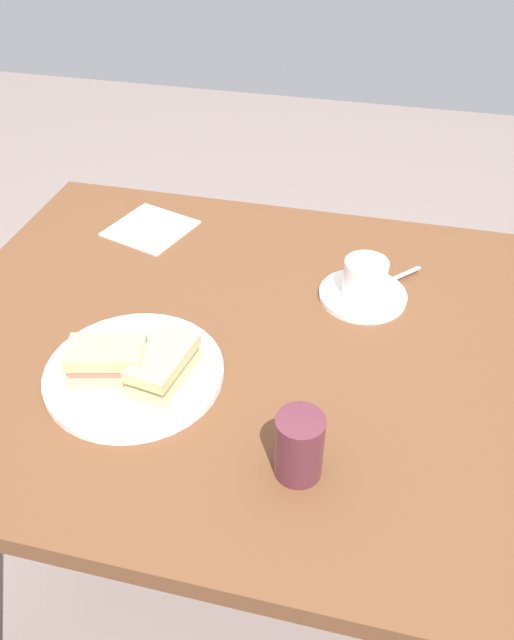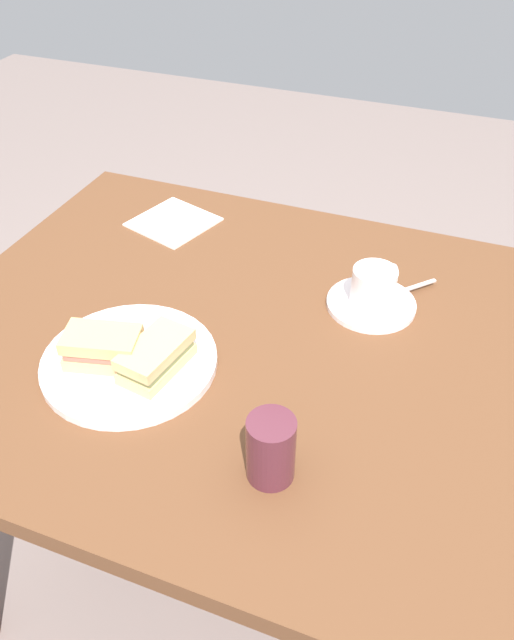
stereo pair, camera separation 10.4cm
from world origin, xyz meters
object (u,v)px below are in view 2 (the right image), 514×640
Objects in this scene: sandwich_front at (103,348)px; spoon at (406,289)px; dining_table at (261,380)px; coffee_cup at (374,285)px; drinking_glass at (271,449)px; sandwich_plate at (130,362)px; coffee_saucer at (371,304)px; sandwich_back at (156,356)px; napkin at (173,222)px.

sandwich_front is 1.58× the size of spoon.
dining_table is 0.26m from coffee_cup.
spoon is 0.81× the size of drinking_glass.
sandwich_plate is 1.77× the size of coffee_saucer.
drinking_glass is (-0.28, 0.12, 0.04)m from sandwich_plate.
napkin is at bearing -66.11° from sandwich_back.
drinking_glass is at bearing 78.59° from spoon.
sandwich_front is at bearing -17.75° from drinking_glass.
dining_table is at bearing 45.34° from spoon.
sandwich_back is at bearing 47.10° from coffee_cup.
sandwich_plate is at bearing 107.80° from napkin.
sandwich_plate is 2.16× the size of sandwich_front.
sandwich_front is 0.08m from sandwich_back.
spoon reaches higher than napkin.
dining_table is 0.24m from sandwich_plate.
coffee_cup reaches higher than sandwich_back.
coffee_cup reaches higher than sandwich_plate.
sandwich_back is 0.40m from coffee_cup.
coffee_saucer is at bearing -138.44° from sandwich_plate.
sandwich_plate is at bearing -22.73° from drinking_glass.
sandwich_plate is 0.43m from coffee_saucer.
dining_table is 0.31m from spoon.
napkin is (0.10, -0.43, -0.04)m from sandwich_front.
dining_table is at bearing 137.31° from napkin.
coffee_saucer is 1.94× the size of spoon.
sandwich_plate is at bearing 41.56° from coffee_saucer.
dining_table is 8.88× the size of sandwich_front.
napkin is (0.45, -0.13, -0.04)m from coffee_cup.
napkin is at bearing -52.27° from drinking_glass.
drinking_glass is at bearing 84.01° from coffee_saucer.
napkin is (0.30, -0.28, 0.10)m from dining_table.
coffee_cup is at bearing 46.86° from spoon.
dining_table is 7.25× the size of coffee_saucer.
sandwich_plate reaches higher than napkin.
drinking_glass reaches higher than sandwich_plate.
sandwich_front reaches higher than spoon.
spoon is at bearing 171.24° from napkin.
coffee_cup is at bearing -138.34° from sandwich_plate.
spoon is (-0.20, -0.20, 0.11)m from dining_table.
dining_table is at bearing -130.24° from sandwich_back.
sandwich_back is at bearing 49.76° from dining_table.
spoon is (-0.05, -0.05, -0.03)m from coffee_cup.
coffee_cup is at bearing -96.07° from drinking_glass.
sandwich_back is 0.83× the size of coffee_saucer.
drinking_glass reaches higher than coffee_saucer.
spoon is 0.54× the size of napkin.
sandwich_back is at bearing 47.07° from spoon.
spoon is (-0.37, -0.34, 0.01)m from sandwich_plate.
coffee_cup is (-0.35, -0.30, 0.00)m from sandwich_front.
spoon is at bearing -132.64° from coffee_saucer.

